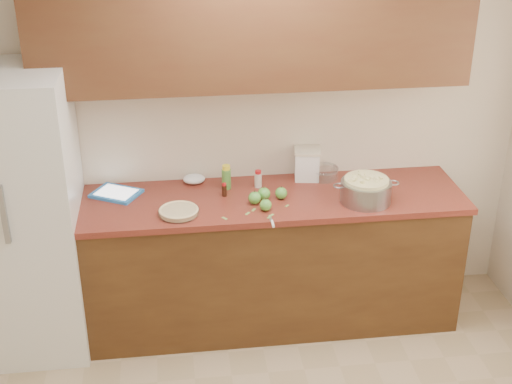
{
  "coord_description": "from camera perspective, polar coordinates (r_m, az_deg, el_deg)",
  "views": [
    {
      "loc": [
        -0.51,
        -2.51,
        2.91
      ],
      "look_at": [
        -0.01,
        1.43,
        0.98
      ],
      "focal_mm": 50.0,
      "sensor_mm": 36.0,
      "label": 1
    }
  ],
  "objects": [
    {
      "name": "peel_d",
      "position": [
        4.28,
        -0.67,
        -1.73
      ],
      "size": [
        0.04,
        0.04,
        0.0
      ],
      "primitive_type": "cube",
      "rotation": [
        0.0,
        0.0,
        -2.28
      ],
      "color": "#82A751",
      "rests_on": "counter_run"
    },
    {
      "name": "colander",
      "position": [
        4.45,
        8.78,
        0.12
      ],
      "size": [
        0.42,
        0.31,
        0.16
      ],
      "rotation": [
        0.0,
        0.0,
        -0.28
      ],
      "color": "gray",
      "rests_on": "counter_run"
    },
    {
      "name": "cinnamon_shaker",
      "position": [
        4.59,
        0.17,
        1.04
      ],
      "size": [
        0.05,
        0.05,
        0.12
      ],
      "rotation": [
        0.0,
        0.0,
        0.14
      ],
      "color": "beige",
      "rests_on": "counter_run"
    },
    {
      "name": "apple_front",
      "position": [
        4.3,
        0.78,
        -1.05
      ],
      "size": [
        0.07,
        0.07,
        0.09
      ],
      "color": "#529E38",
      "rests_on": "counter_run"
    },
    {
      "name": "fridge",
      "position": [
        4.53,
        -18.33,
        -1.84
      ],
      "size": [
        0.7,
        0.7,
        1.8
      ],
      "primitive_type": "cube",
      "color": "silver",
      "rests_on": "ground"
    },
    {
      "name": "peel_e",
      "position": [
        4.24,
        1.05,
        -2.03
      ],
      "size": [
        0.03,
        0.03,
        0.0
      ],
      "primitive_type": "cube",
      "rotation": [
        0.0,
        0.0,
        -2.25
      ],
      "color": "#82A751",
      "rests_on": "counter_run"
    },
    {
      "name": "peel_f",
      "position": [
        4.23,
        -2.54,
        -2.11
      ],
      "size": [
        0.04,
        0.04,
        0.0
      ],
      "primitive_type": "cube",
      "rotation": [
        0.0,
        0.0,
        -0.97
      ],
      "color": "#82A751",
      "rests_on": "counter_run"
    },
    {
      "name": "paper_towel",
      "position": [
        4.67,
        -4.97,
        1.05
      ],
      "size": [
        0.16,
        0.14,
        0.06
      ],
      "primitive_type": "ellipsoid",
      "rotation": [
        0.0,
        0.0,
        0.21
      ],
      "color": "white",
      "rests_on": "counter_run"
    },
    {
      "name": "paring_knife",
      "position": [
        4.17,
        1.32,
        -2.48
      ],
      "size": [
        0.02,
        0.16,
        0.02
      ],
      "rotation": [
        0.0,
        0.0,
        -0.01
      ],
      "color": "gray",
      "rests_on": "counter_run"
    },
    {
      "name": "vanilla_bottle",
      "position": [
        4.48,
        -2.56,
        0.17
      ],
      "size": [
        0.03,
        0.03,
        0.09
      ],
      "rotation": [
        0.0,
        0.0,
        -0.31
      ],
      "color": "black",
      "rests_on": "counter_run"
    },
    {
      "name": "flour_canister",
      "position": [
        4.71,
        4.09,
        2.29
      ],
      "size": [
        0.19,
        0.19,
        0.21
      ],
      "rotation": [
        0.0,
        0.0,
        -0.15
      ],
      "color": "white",
      "rests_on": "counter_run"
    },
    {
      "name": "upper_cabinets",
      "position": [
        4.28,
        -0.25,
        12.99
      ],
      "size": [
        2.6,
        0.34,
        0.7
      ],
      "primitive_type": "cube",
      "color": "#503018",
      "rests_on": "room_shell"
    },
    {
      "name": "room_shell",
      "position": [
        3.02,
        3.61,
        -6.25
      ],
      "size": [
        3.6,
        3.6,
        3.6
      ],
      "color": "tan",
      "rests_on": "ground"
    },
    {
      "name": "lemon_bottle",
      "position": [
        4.57,
        -2.39,
        1.17
      ],
      "size": [
        0.06,
        0.06,
        0.16
      ],
      "rotation": [
        0.0,
        0.0,
        0.25
      ],
      "color": "#4C8C38",
      "rests_on": "counter_run"
    },
    {
      "name": "peel_b",
      "position": [
        4.26,
        1.25,
        -1.86
      ],
      "size": [
        0.04,
        0.03,
        0.0
      ],
      "primitive_type": "cube",
      "rotation": [
        0.0,
        0.0,
        0.69
      ],
      "color": "#82A751",
      "rests_on": "counter_run"
    },
    {
      "name": "mixing_bowl",
      "position": [
        4.75,
        5.39,
        1.59
      ],
      "size": [
        0.2,
        0.2,
        0.08
      ],
      "rotation": [
        0.0,
        0.0,
        0.37
      ],
      "color": "silver",
      "rests_on": "counter_run"
    },
    {
      "name": "counter_run",
      "position": [
        4.7,
        0.02,
        -5.43
      ],
      "size": [
        2.64,
        0.68,
        0.92
      ],
      "color": "#503216",
      "rests_on": "ground"
    },
    {
      "name": "apple_left",
      "position": [
        4.38,
        -0.11,
        -0.48
      ],
      "size": [
        0.08,
        0.08,
        0.09
      ],
      "color": "#529E38",
      "rests_on": "counter_run"
    },
    {
      "name": "apple_center",
      "position": [
        4.43,
        0.64,
        -0.14
      ],
      "size": [
        0.08,
        0.08,
        0.09
      ],
      "color": "#529E38",
      "rests_on": "counter_run"
    },
    {
      "name": "pie",
      "position": [
        4.28,
        -6.2,
        -1.57
      ],
      "size": [
        0.25,
        0.25,
        0.04
      ],
      "rotation": [
        0.0,
        0.0,
        -0.2
      ],
      "color": "silver",
      "rests_on": "counter_run"
    },
    {
      "name": "tablet",
      "position": [
        4.59,
        -11.12,
        -0.11
      ],
      "size": [
        0.35,
        0.33,
        0.02
      ],
      "rotation": [
        0.0,
        0.0,
        -0.51
      ],
      "color": "blue",
      "rests_on": "counter_run"
    },
    {
      "name": "peel_c",
      "position": [
        4.32,
        -0.19,
        -1.44
      ],
      "size": [
        0.03,
        0.04,
        0.0
      ],
      "primitive_type": "cube",
      "rotation": [
        0.0,
        0.0,
        1.02
      ],
      "color": "#82A751",
      "rests_on": "counter_run"
    },
    {
      "name": "peel_a",
      "position": [
        4.37,
        2.49,
        -1.11
      ],
      "size": [
        0.03,
        0.03,
        0.0
      ],
      "primitive_type": "cube",
      "rotation": [
        0.0,
        0.0,
        -2.36
      ],
      "color": "#82A751",
      "rests_on": "counter_run"
    },
    {
      "name": "apple_extra",
      "position": [
        4.45,
        2.02,
        -0.09
      ],
      "size": [
        0.08,
        0.08,
        0.09
      ],
      "color": "#529E38",
      "rests_on": "counter_run"
    }
  ]
}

